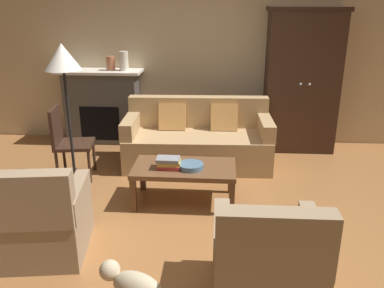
% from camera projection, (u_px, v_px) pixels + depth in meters
% --- Properties ---
extents(ground_plane, '(9.60, 9.60, 0.00)m').
position_uv_depth(ground_plane, '(192.00, 219.00, 4.11)').
color(ground_plane, '#9E6638').
extents(back_wall, '(7.20, 0.10, 2.80)m').
position_uv_depth(back_wall, '(205.00, 50.00, 6.03)').
color(back_wall, beige).
rests_on(back_wall, ground).
extents(fireplace, '(1.26, 0.48, 1.12)m').
position_uv_depth(fireplace, '(102.00, 106.00, 6.18)').
color(fireplace, '#4C4947').
rests_on(fireplace, ground).
extents(armoire, '(1.06, 0.57, 2.02)m').
position_uv_depth(armoire, '(301.00, 81.00, 5.75)').
color(armoire, '#382319').
rests_on(armoire, ground).
extents(couch, '(1.95, 0.93, 0.86)m').
position_uv_depth(couch, '(198.00, 141.00, 5.41)').
color(couch, tan).
rests_on(couch, ground).
extents(coffee_table, '(1.10, 0.60, 0.42)m').
position_uv_depth(coffee_table, '(184.00, 171.00, 4.35)').
color(coffee_table, brown).
rests_on(coffee_table, ground).
extents(fruit_bowl, '(0.27, 0.27, 0.05)m').
position_uv_depth(fruit_bowl, '(191.00, 166.00, 4.28)').
color(fruit_bowl, slate).
rests_on(fruit_bowl, coffee_table).
extents(book_stack, '(0.26, 0.19, 0.12)m').
position_uv_depth(book_stack, '(169.00, 163.00, 4.27)').
color(book_stack, '#B73833').
rests_on(book_stack, coffee_table).
extents(mantel_vase_terracotta, '(0.13, 0.13, 0.20)m').
position_uv_depth(mantel_vase_terracotta, '(111.00, 63.00, 5.93)').
color(mantel_vase_terracotta, '#A86042').
rests_on(mantel_vase_terracotta, fireplace).
extents(mantel_vase_cream, '(0.13, 0.13, 0.28)m').
position_uv_depth(mantel_vase_cream, '(124.00, 61.00, 5.91)').
color(mantel_vase_cream, beige).
rests_on(mantel_vase_cream, fireplace).
extents(armchair_near_left, '(0.87, 0.87, 0.88)m').
position_uv_depth(armchair_near_left, '(39.00, 221.00, 3.46)').
color(armchair_near_left, '#997F60').
rests_on(armchair_near_left, ground).
extents(armchair_near_right, '(0.79, 0.78, 0.88)m').
position_uv_depth(armchair_near_right, '(267.00, 263.00, 2.92)').
color(armchair_near_right, '#997F60').
rests_on(armchair_near_right, ground).
extents(side_chair_wooden, '(0.50, 0.50, 0.90)m').
position_uv_depth(side_chair_wooden, '(67.00, 138.00, 4.92)').
color(side_chair_wooden, '#382319').
rests_on(side_chair_wooden, ground).
extents(floor_lamp, '(0.36, 0.36, 1.71)m').
position_uv_depth(floor_lamp, '(63.00, 67.00, 4.00)').
color(floor_lamp, black).
rests_on(floor_lamp, ground).
extents(dog, '(0.53, 0.35, 0.39)m').
position_uv_depth(dog, '(134.00, 287.00, 2.78)').
color(dog, beige).
rests_on(dog, ground).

